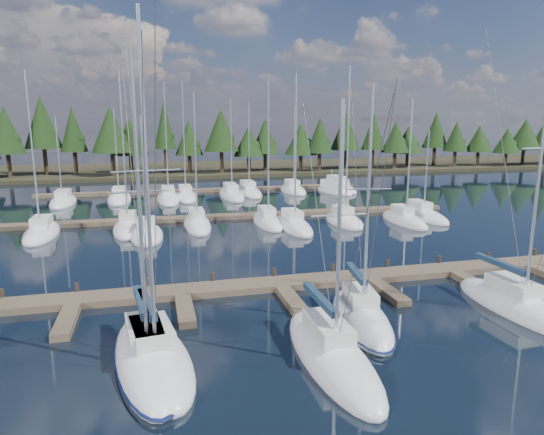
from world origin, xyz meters
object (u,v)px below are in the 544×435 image
object	(u,v)px
main_dock	(281,287)
front_sailboat_3	(331,354)
front_sailboat_4	(361,317)
motor_yacht_right	(335,189)
front_sailboat_2	(154,359)
front_sailboat_1	(147,357)
front_sailboat_5	(517,306)

from	to	relation	value
main_dock	front_sailboat_3	size ratio (longest dim) A/B	3.69
main_dock	front_sailboat_4	world-z (taller)	front_sailboat_4
front_sailboat_4	motor_yacht_right	distance (m)	45.45
front_sailboat_4	front_sailboat_2	bearing A→B (deg)	-169.16
front_sailboat_4	main_dock	bearing A→B (deg)	116.31
main_dock	motor_yacht_right	bearing A→B (deg)	64.27
front_sailboat_2	front_sailboat_1	bearing A→B (deg)	145.49
front_sailboat_2	motor_yacht_right	world-z (taller)	front_sailboat_2
front_sailboat_1	front_sailboat_2	size ratio (longest dim) A/B	0.90
front_sailboat_1	front_sailboat_2	xyz separation A→B (m)	(0.32, -0.22, 0.01)
main_dock	front_sailboat_4	bearing A→B (deg)	-63.69
front_sailboat_3	front_sailboat_4	world-z (taller)	front_sailboat_4
main_dock	front_sailboat_3	xyz separation A→B (m)	(-0.17, -9.06, 0.07)
main_dock	front_sailboat_5	distance (m)	13.32
main_dock	front_sailboat_3	world-z (taller)	front_sailboat_3
main_dock	front_sailboat_4	distance (m)	6.29
front_sailboat_5	front_sailboat_3	bearing A→B (deg)	-167.06
front_sailboat_3	front_sailboat_4	distance (m)	4.52
front_sailboat_2	front_sailboat_4	bearing A→B (deg)	10.84
front_sailboat_5	motor_yacht_right	xyz separation A→B (m)	(6.22, 43.54, 0.15)
front_sailboat_5	motor_yacht_right	world-z (taller)	front_sailboat_5
front_sailboat_4	front_sailboat_5	world-z (taller)	front_sailboat_5
front_sailboat_3	motor_yacht_right	distance (m)	49.69
front_sailboat_1	front_sailboat_4	size ratio (longest dim) A/B	1.07
front_sailboat_3	motor_yacht_right	size ratio (longest dim) A/B	1.40
front_sailboat_1	front_sailboat_5	distance (m)	19.73
front_sailboat_4	front_sailboat_1	bearing A→B (deg)	-170.58
front_sailboat_1	front_sailboat_2	world-z (taller)	front_sailboat_2
front_sailboat_1	motor_yacht_right	world-z (taller)	front_sailboat_1
front_sailboat_4	front_sailboat_5	distance (m)	8.95
front_sailboat_4	front_sailboat_5	bearing A→B (deg)	-4.39
front_sailboat_2	front_sailboat_5	bearing A→B (deg)	3.89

